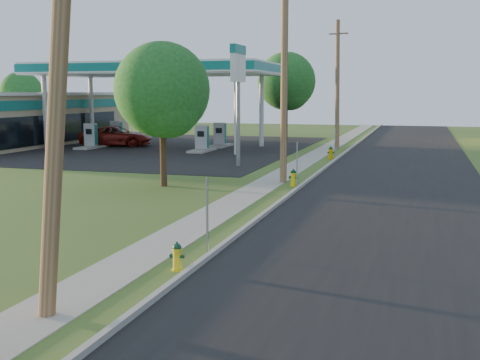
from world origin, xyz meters
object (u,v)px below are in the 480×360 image
object	(u,v)px
fuel_pump_nw	(91,139)
hydrant_far	(331,153)
fuel_pump_sw	(116,135)
hydrant_mid	(293,178)
tree_verge	(164,94)
fuel_pump_ne	(202,142)
utility_pole_far	(337,85)
price_pylon	(238,71)
utility_pole_mid	(284,76)
fuel_pump_se	(220,138)
tree_back	(22,94)
utility_pole_near	(59,57)
tree_lot	(287,83)
hydrant_near	(177,257)
car_red	(116,136)

from	to	relation	value
fuel_pump_nw	hydrant_far	size ratio (longest dim) A/B	3.91
fuel_pump_sw	hydrant_mid	world-z (taller)	fuel_pump_sw
tree_verge	fuel_pump_ne	bearing A→B (deg)	104.47
utility_pole_far	price_pylon	xyz separation A→B (m)	(-3.90, -12.50, 0.63)
utility_pole_mid	fuel_pump_sw	distance (m)	25.05
utility_pole_mid	tree_verge	xyz separation A→B (m)	(-4.87, -2.63, -0.80)
utility_pole_mid	fuel_pump_se	distance (m)	19.65
fuel_pump_nw	tree_back	bearing A→B (deg)	142.06
fuel_pump_nw	fuel_pump_ne	distance (m)	9.00
utility_pole_near	utility_pole_mid	xyz separation A→B (m)	(-0.00, 18.00, 0.15)
tree_verge	hydrant_far	bearing A→B (deg)	67.87
tree_lot	fuel_pump_nw	bearing A→B (deg)	-135.20
hydrant_near	utility_pole_far	bearing A→B (deg)	91.27
fuel_pump_se	hydrant_near	bearing A→B (deg)	-73.04
utility_pole_mid	tree_lot	distance (m)	25.96
fuel_pump_se	hydrant_near	distance (m)	32.99
utility_pole_mid	hydrant_mid	distance (m)	4.71
tree_lot	car_red	size ratio (longest dim) A/B	1.37
fuel_pump_se	price_pylon	distance (m)	13.40
car_red	fuel_pump_nw	bearing A→B (deg)	145.24
tree_lot	tree_verge	bearing A→B (deg)	-88.87
fuel_pump_ne	price_pylon	distance (m)	10.17
tree_verge	tree_lot	bearing A→B (deg)	91.13
price_pylon	tree_verge	distance (m)	8.29
tree_back	tree_lot	bearing A→B (deg)	2.98
fuel_pump_ne	hydrant_near	xyz separation A→B (m)	(9.62, -27.56, -0.38)
tree_lot	hydrant_near	xyz separation A→B (m)	(6.14, -39.95, -4.68)
price_pylon	hydrant_mid	world-z (taller)	price_pylon
utility_pole_near	hydrant_far	bearing A→B (deg)	88.74
car_red	hydrant_far	bearing A→B (deg)	-117.41
utility_pole_near	fuel_pump_ne	distance (m)	32.51
fuel_pump_ne	hydrant_near	size ratio (longest dim) A/B	4.58
utility_pole_mid	hydrant_mid	size ratio (longest dim) A/B	12.39
fuel_pump_se	utility_pole_far	bearing A→B (deg)	6.41
fuel_pump_nw	hydrant_near	distance (m)	33.26
hydrant_near	utility_pole_mid	bearing A→B (deg)	92.84
fuel_pump_sw	tree_verge	size ratio (longest dim) A/B	0.50
fuel_pump_se	car_red	size ratio (longest dim) A/B	0.56
fuel_pump_ne	tree_lot	world-z (taller)	tree_lot
tree_verge	hydrant_mid	size ratio (longest dim) A/B	8.16
utility_pole_near	price_pylon	distance (m)	23.83
price_pylon	hydrant_far	distance (m)	8.67
tree_lot	hydrant_mid	size ratio (longest dim) A/B	9.85
tree_verge	tree_back	world-z (taller)	tree_verge
price_pylon	fuel_pump_nw	bearing A→B (deg)	151.82
fuel_pump_ne	fuel_pump_se	distance (m)	4.00
utility_pole_far	price_pylon	bearing A→B (deg)	-107.33
fuel_pump_sw	hydrant_mid	distance (m)	25.83
tree_verge	hydrant_far	distance (m)	15.08
price_pylon	car_red	xyz separation A→B (m)	(-13.10, 9.81, -4.64)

